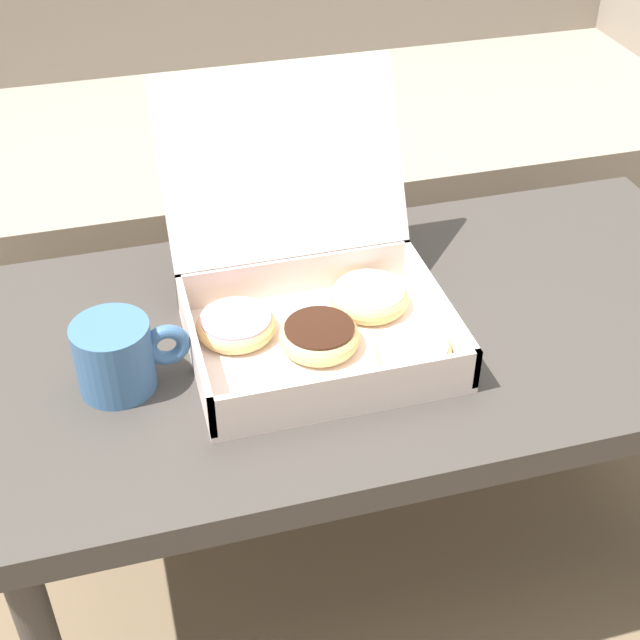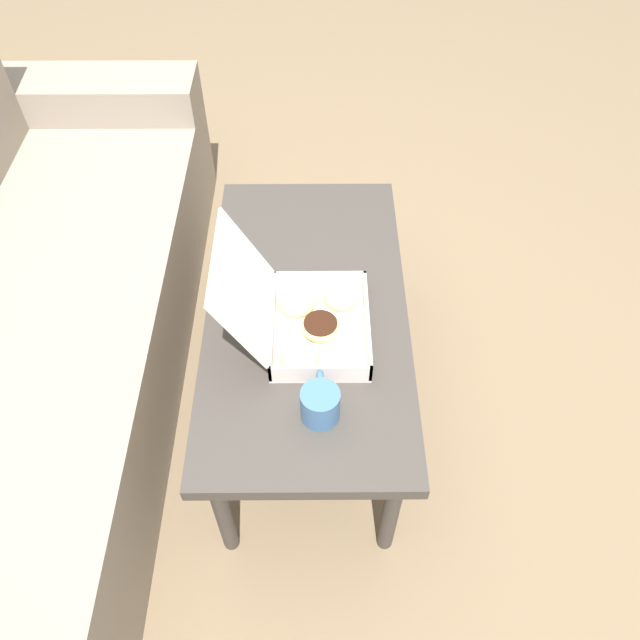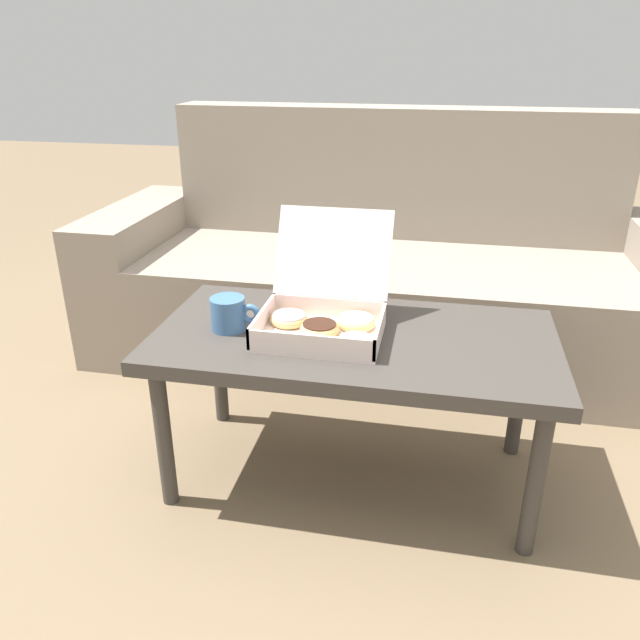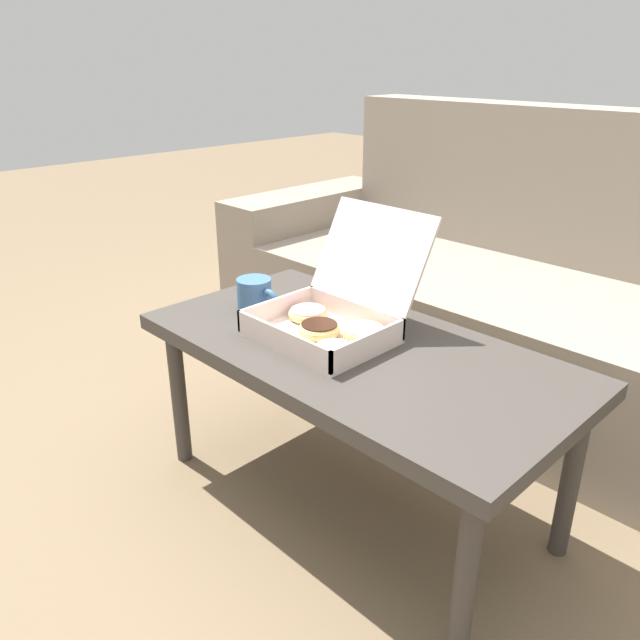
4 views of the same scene
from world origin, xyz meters
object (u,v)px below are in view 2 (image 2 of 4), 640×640
pastry_box (303,317)px  coffee_mug (320,403)px  couch (4,342)px  coffee_table (307,318)px

pastry_box → coffee_mug: bearing=-170.6°
couch → pastry_box: (-0.08, -0.89, 0.20)m
pastry_box → couch: bearing=85.1°
coffee_mug → coffee_table: bearing=5.9°
couch → pastry_box: bearing=-94.9°
couch → coffee_table: bearing=-90.0°
couch → coffee_table: size_ratio=2.15×
coffee_table → coffee_mug: 0.35m
pastry_box → coffee_table: bearing=-6.3°
couch → pastry_box: 0.91m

